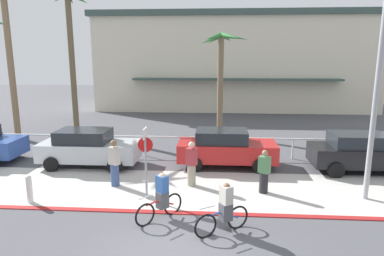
# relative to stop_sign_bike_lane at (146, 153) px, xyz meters

# --- Properties ---
(ground_plane) EXTENTS (80.00, 80.00, 0.00)m
(ground_plane) POSITION_rel_stop_sign_bike_lane_xyz_m (1.26, 6.79, -1.68)
(ground_plane) COLOR #4C4C51
(sidewalk_strip) EXTENTS (44.00, 4.00, 0.02)m
(sidewalk_strip) POSITION_rel_stop_sign_bike_lane_xyz_m (1.26, 0.99, -1.67)
(sidewalk_strip) COLOR beige
(sidewalk_strip) RESTS_ON ground
(curb_paint) EXTENTS (44.00, 0.24, 0.03)m
(curb_paint) POSITION_rel_stop_sign_bike_lane_xyz_m (1.26, -1.01, -1.66)
(curb_paint) COLOR maroon
(curb_paint) RESTS_ON ground
(building_backdrop) EXTENTS (25.69, 10.67, 8.78)m
(building_backdrop) POSITION_rel_stop_sign_bike_lane_xyz_m (4.01, 23.41, 2.73)
(building_backdrop) COLOR beige
(building_backdrop) RESTS_ON ground
(rail_fence) EXTENTS (19.62, 0.08, 1.04)m
(rail_fence) POSITION_rel_stop_sign_bike_lane_xyz_m (1.26, 5.29, -0.83)
(rail_fence) COLOR white
(rail_fence) RESTS_ON ground
(stop_sign_bike_lane) EXTENTS (0.52, 0.56, 2.56)m
(stop_sign_bike_lane) POSITION_rel_stop_sign_bike_lane_xyz_m (0.00, 0.00, 0.00)
(stop_sign_bike_lane) COLOR gray
(stop_sign_bike_lane) RESTS_ON ground
(bollard_1) EXTENTS (0.20, 0.20, 1.00)m
(bollard_1) POSITION_rel_stop_sign_bike_lane_xyz_m (-3.92, -0.60, -1.16)
(bollard_1) COLOR white
(bollard_1) RESTS_ON ground
(streetlight_curb) EXTENTS (0.24, 2.54, 7.50)m
(streetlight_curb) POSITION_rel_stop_sign_bike_lane_xyz_m (7.68, 0.33, 2.60)
(streetlight_curb) COLOR #9EA0A5
(streetlight_curb) RESTS_ON ground
(palm_tree_1) EXTENTS (3.38, 2.81, 8.94)m
(palm_tree_1) POSITION_rel_stop_sign_bike_lane_xyz_m (-9.54, 8.33, 4.96)
(palm_tree_1) COLOR #846B4C
(palm_tree_1) RESTS_ON ground
(palm_tree_2) EXTENTS (2.86, 3.26, 8.81)m
(palm_tree_2) POSITION_rel_stop_sign_bike_lane_xyz_m (-6.70, 10.18, 4.66)
(palm_tree_2) COLOR brown
(palm_tree_2) RESTS_ON ground
(palm_tree_3) EXTENTS (2.96, 3.28, 6.35)m
(palm_tree_3) POSITION_rel_stop_sign_bike_lane_xyz_m (2.64, 10.20, 3.04)
(palm_tree_3) COLOR #756047
(palm_tree_3) RESTS_ON ground
(car_silver_1) EXTENTS (4.40, 2.02, 1.69)m
(car_silver_1) POSITION_rel_stop_sign_bike_lane_xyz_m (-3.37, 3.51, -0.81)
(car_silver_1) COLOR #B2B7BC
(car_silver_1) RESTS_ON ground
(car_red_2) EXTENTS (4.40, 2.02, 1.69)m
(car_red_2) POSITION_rel_stop_sign_bike_lane_xyz_m (2.85, 3.91, -0.81)
(car_red_2) COLOR red
(car_red_2) RESTS_ON ground
(car_black_3) EXTENTS (4.40, 2.02, 1.69)m
(car_black_3) POSITION_rel_stop_sign_bike_lane_xyz_m (8.71, 3.58, -0.81)
(car_black_3) COLOR black
(car_black_3) RESTS_ON ground
(cyclist_blue_0) EXTENTS (1.56, 1.04, 1.50)m
(cyclist_blue_0) POSITION_rel_stop_sign_bike_lane_xyz_m (2.67, -2.12, -0.98)
(cyclist_blue_0) COLOR black
(cyclist_blue_0) RESTS_ON ground
(cyclist_red_1) EXTENTS (1.25, 1.40, 1.50)m
(cyclist_red_1) POSITION_rel_stop_sign_bike_lane_xyz_m (0.75, -1.43, -0.98)
(cyclist_red_1) COLOR black
(cyclist_red_1) RESTS_ON ground
(pedestrian_0) EXTENTS (0.48, 0.44, 1.64)m
(pedestrian_0) POSITION_rel_stop_sign_bike_lane_xyz_m (4.17, 0.85, -0.92)
(pedestrian_0) COLOR #232326
(pedestrian_0) RESTS_ON ground
(pedestrian_1) EXTENTS (0.47, 0.43, 1.83)m
(pedestrian_1) POSITION_rel_stop_sign_bike_lane_xyz_m (-1.46, 1.14, -0.82)
(pedestrian_1) COLOR #384C7A
(pedestrian_1) RESTS_ON ground
(pedestrian_2) EXTENTS (0.47, 0.42, 1.77)m
(pedestrian_2) POSITION_rel_stop_sign_bike_lane_xyz_m (1.48, 1.38, -0.85)
(pedestrian_2) COLOR gray
(pedestrian_2) RESTS_ON ground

